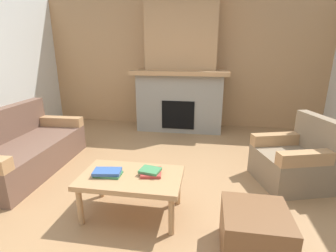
{
  "coord_description": "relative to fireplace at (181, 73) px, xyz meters",
  "views": [
    {
      "loc": [
        0.58,
        -2.54,
        1.61
      ],
      "look_at": [
        0.06,
        0.65,
        0.63
      ],
      "focal_mm": 26.84,
      "sensor_mm": 36.0,
      "label": 1
    }
  ],
  "objects": [
    {
      "name": "coffee_table",
      "position": [
        -0.14,
        -3.03,
        -0.79
      ],
      "size": [
        1.0,
        0.6,
        0.43
      ],
      "color": "tan",
      "rests_on": "ground"
    },
    {
      "name": "ottoman",
      "position": [
        1.0,
        -3.39,
        -0.96
      ],
      "size": [
        0.52,
        0.52,
        0.4
      ],
      "primitive_type": "cube",
      "color": "brown",
      "rests_on": "ground"
    },
    {
      "name": "armchair",
      "position": [
        1.68,
        -2.1,
        -0.87
      ],
      "size": [
        0.95,
        0.95,
        0.85
      ],
      "color": "#847056",
      "rests_on": "ground"
    },
    {
      "name": "book_stack_near_edge",
      "position": [
        -0.37,
        -3.06,
        -0.71
      ],
      "size": [
        0.29,
        0.2,
        0.05
      ],
      "color": "#3D7F4C",
      "rests_on": "coffee_table"
    },
    {
      "name": "wall_back_wood_panel",
      "position": [
        0.0,
        0.38,
        0.19
      ],
      "size": [
        6.0,
        0.12,
        2.7
      ],
      "primitive_type": "cube",
      "color": "tan",
      "rests_on": "ground"
    },
    {
      "name": "ground",
      "position": [
        0.0,
        -2.62,
        -1.16
      ],
      "size": [
        9.0,
        9.0,
        0.0
      ],
      "primitive_type": "plane",
      "color": "#9E754C"
    },
    {
      "name": "book_stack_center",
      "position": [
        0.05,
        -2.97,
        -0.71
      ],
      "size": [
        0.23,
        0.25,
        0.05
      ],
      "color": "#B23833",
      "rests_on": "coffee_table"
    },
    {
      "name": "fireplace",
      "position": [
        0.0,
        0.0,
        0.0
      ],
      "size": [
        1.9,
        0.82,
        2.7
      ],
      "color": "gray",
      "rests_on": "ground"
    },
    {
      "name": "couch",
      "position": [
        -1.92,
        -2.31,
        -0.88
      ],
      "size": [
        0.9,
        1.83,
        0.85
      ],
      "color": "brown",
      "rests_on": "ground"
    }
  ]
}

